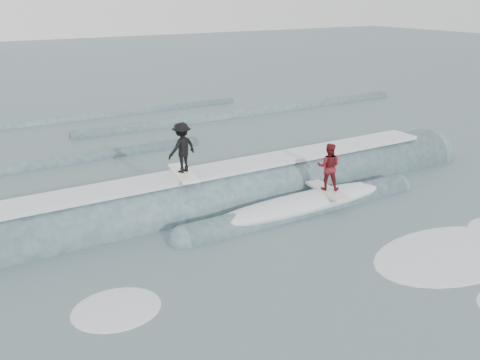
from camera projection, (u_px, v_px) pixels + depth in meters
ground at (350, 280)px, 13.89m from camera, size 160.00×160.00×0.00m
breaking_wave at (234, 201)px, 18.98m from camera, size 23.36×4.01×2.46m
surfer_black at (182, 150)px, 17.57m from camera, size 1.22×2.07×1.78m
surfer_red at (328, 169)px, 18.27m from camera, size 1.01×2.05×1.74m
whitewater at (391, 290)px, 13.39m from camera, size 16.69×8.77×0.10m
far_swells at (129, 133)px, 28.36m from camera, size 38.94×8.65×0.80m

